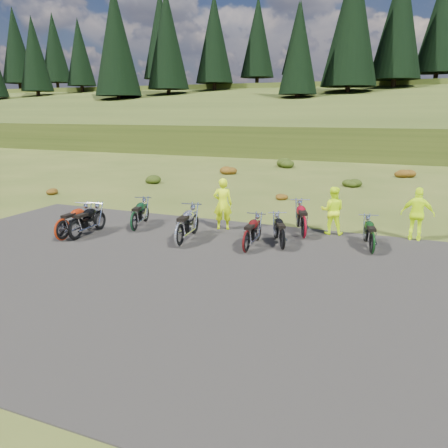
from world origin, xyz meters
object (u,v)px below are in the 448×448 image
at_px(motorcycle_0, 76,241).
at_px(motorcycle_7, 371,255).
at_px(motorcycle_3, 180,247).
at_px(person_middle, 223,205).

relative_size(motorcycle_0, motorcycle_7, 1.08).
bearing_deg(motorcycle_0, motorcycle_3, -82.31).
relative_size(motorcycle_3, motorcycle_7, 1.19).
bearing_deg(person_middle, motorcycle_7, 152.85).
bearing_deg(motorcycle_7, person_middle, 66.67).
bearing_deg(motorcycle_7, motorcycle_3, 92.01).
xyz_separation_m(motorcycle_0, motorcycle_7, (9.56, 2.21, 0.00)).
bearing_deg(person_middle, motorcycle_0, 21.12).
bearing_deg(motorcycle_0, motorcycle_7, -79.37).
height_order(motorcycle_3, person_middle, person_middle).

